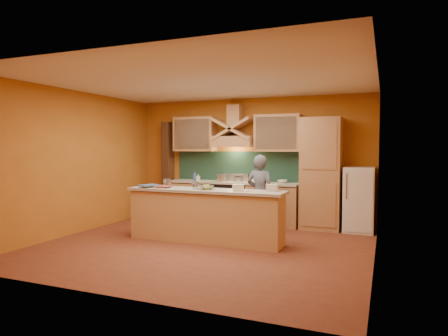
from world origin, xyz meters
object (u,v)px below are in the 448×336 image
at_px(fridge, 359,200).
at_px(kitchen_scale, 207,186).
at_px(person, 260,194).
at_px(stove, 233,202).
at_px(mixing_bowl, 207,188).

height_order(fridge, kitchen_scale, fridge).
distance_m(fridge, person, 1.99).
height_order(stove, kitchen_scale, kitchen_scale).
xyz_separation_m(fridge, person, (-1.79, -0.86, 0.13)).
bearing_deg(kitchen_scale, stove, 74.57).
bearing_deg(fridge, person, -154.36).
bearing_deg(person, fridge, -145.88).
height_order(stove, mixing_bowl, mixing_bowl).
relative_size(stove, kitchen_scale, 8.47).
bearing_deg(mixing_bowl, fridge, 38.36).
bearing_deg(mixing_bowl, person, 58.60).
xyz_separation_m(stove, kitchen_scale, (0.20, -1.84, 0.54)).
height_order(stove, person, person).
xyz_separation_m(stove, person, (0.91, -0.86, 0.33)).
distance_m(person, mixing_bowl, 1.28).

